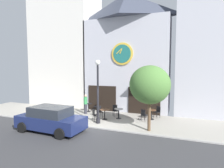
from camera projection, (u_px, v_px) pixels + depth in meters
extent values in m
cube|color=#9E998E|center=(103.00, 118.00, 14.79)|extent=(25.87, 5.02, 0.05)
cube|color=#38383A|center=(55.00, 148.00, 9.29)|extent=(25.87, 6.83, 0.05)
cube|color=#A8A5A0|center=(88.00, 127.00, 12.47)|extent=(25.87, 0.12, 0.08)
cube|color=#B2B2BC|center=(126.00, 65.00, 17.55)|extent=(7.86, 2.26, 8.40)
pyramid|color=#383D4C|center=(126.00, 6.00, 17.10)|extent=(7.07, 3.16, 2.37)
cylinder|color=gold|center=(122.00, 54.00, 16.36)|extent=(1.94, 0.10, 1.94)
cylinder|color=#1E6660|center=(122.00, 54.00, 16.31)|extent=(1.59, 0.04, 1.59)
cube|color=gold|center=(121.00, 51.00, 16.29)|extent=(0.24, 0.03, 0.42)
cube|color=gold|center=(119.00, 51.00, 16.34)|extent=(0.54, 0.03, 0.50)
cube|color=black|center=(102.00, 98.00, 17.43)|extent=(2.75, 0.10, 2.30)
cube|color=black|center=(144.00, 101.00, 16.00)|extent=(2.75, 0.10, 2.30)
cube|color=#B23333|center=(146.00, 86.00, 15.52)|extent=(2.51, 0.90, 0.12)
cube|color=silver|center=(66.00, 46.00, 20.85)|extent=(6.99, 4.07, 12.83)
cube|color=#B2B2BC|center=(210.00, 27.00, 15.14)|extent=(5.10, 3.07, 14.46)
cylinder|color=black|center=(98.00, 121.00, 13.40)|extent=(0.32, 0.32, 0.36)
cylinder|color=black|center=(98.00, 94.00, 13.24)|extent=(0.14, 0.14, 4.14)
sphere|color=white|center=(98.00, 62.00, 13.06)|extent=(0.36, 0.36, 0.36)
cylinder|color=brown|center=(149.00, 115.00, 11.72)|extent=(0.20, 0.20, 2.02)
ellipsoid|color=#4C7A38|center=(150.00, 85.00, 11.56)|extent=(2.53, 2.28, 2.40)
cylinder|color=black|center=(88.00, 108.00, 17.02)|extent=(0.07, 0.07, 0.73)
cylinder|color=black|center=(88.00, 111.00, 17.05)|extent=(0.40, 0.40, 0.03)
cylinder|color=black|center=(88.00, 104.00, 16.99)|extent=(0.67, 0.67, 0.03)
cylinder|color=black|center=(105.00, 115.00, 14.38)|extent=(0.07, 0.07, 0.75)
cylinder|color=black|center=(105.00, 119.00, 14.41)|extent=(0.40, 0.40, 0.03)
cylinder|color=brown|center=(105.00, 110.00, 14.35)|extent=(0.76, 0.76, 0.03)
cylinder|color=black|center=(119.00, 114.00, 14.63)|extent=(0.07, 0.07, 0.76)
cylinder|color=black|center=(119.00, 118.00, 14.66)|extent=(0.40, 0.40, 0.03)
cylinder|color=gray|center=(119.00, 109.00, 14.60)|extent=(0.70, 0.70, 0.03)
cylinder|color=black|center=(151.00, 115.00, 14.39)|extent=(0.07, 0.07, 0.73)
cylinder|color=black|center=(151.00, 119.00, 14.42)|extent=(0.40, 0.40, 0.03)
cylinder|color=brown|center=(151.00, 110.00, 14.36)|extent=(0.71, 0.71, 0.03)
cube|color=black|center=(100.00, 112.00, 14.97)|extent=(0.57, 0.57, 0.04)
cube|color=black|center=(99.00, 109.00, 15.11)|extent=(0.29, 0.30, 0.45)
cylinder|color=black|center=(98.00, 115.00, 14.76)|extent=(0.03, 0.03, 0.45)
cylinder|color=black|center=(102.00, 115.00, 14.90)|extent=(0.03, 0.03, 0.45)
cylinder|color=black|center=(97.00, 114.00, 15.07)|extent=(0.03, 0.03, 0.45)
cylinder|color=black|center=(101.00, 114.00, 15.21)|extent=(0.03, 0.03, 0.45)
cube|color=black|center=(157.00, 112.00, 14.87)|extent=(0.55, 0.55, 0.04)
cube|color=black|center=(158.00, 109.00, 14.95)|extent=(0.34, 0.24, 0.45)
cylinder|color=black|center=(154.00, 115.00, 14.93)|extent=(0.03, 0.03, 0.45)
cylinder|color=black|center=(157.00, 116.00, 14.65)|extent=(0.03, 0.03, 0.45)
cylinder|color=black|center=(157.00, 114.00, 15.12)|extent=(0.03, 0.03, 0.45)
cylinder|color=black|center=(160.00, 115.00, 14.84)|extent=(0.03, 0.03, 0.45)
cube|color=black|center=(116.00, 111.00, 15.33)|extent=(0.56, 0.56, 0.04)
cube|color=black|center=(115.00, 108.00, 15.49)|extent=(0.33, 0.25, 0.45)
cylinder|color=black|center=(114.00, 114.00, 15.15)|extent=(0.03, 0.03, 0.45)
cylinder|color=black|center=(118.00, 114.00, 15.23)|extent=(0.03, 0.03, 0.45)
cylinder|color=black|center=(113.00, 113.00, 15.47)|extent=(0.03, 0.03, 0.45)
cylinder|color=black|center=(117.00, 113.00, 15.56)|extent=(0.03, 0.03, 0.45)
cube|color=black|center=(145.00, 115.00, 13.90)|extent=(0.54, 0.54, 0.04)
cube|color=black|center=(143.00, 113.00, 13.77)|extent=(0.35, 0.22, 0.45)
cylinder|color=black|center=(148.00, 118.00, 13.90)|extent=(0.03, 0.03, 0.45)
cylinder|color=black|center=(144.00, 117.00, 14.16)|extent=(0.03, 0.03, 0.45)
cylinder|color=black|center=(145.00, 119.00, 13.68)|extent=(0.03, 0.03, 0.45)
cylinder|color=black|center=(141.00, 118.00, 13.95)|extent=(0.03, 0.03, 0.45)
cube|color=black|center=(96.00, 115.00, 13.97)|extent=(0.57, 0.57, 0.04)
cube|color=black|center=(94.00, 112.00, 13.88)|extent=(0.31, 0.29, 0.45)
cylinder|color=black|center=(99.00, 118.00, 13.91)|extent=(0.03, 0.03, 0.45)
cylinder|color=black|center=(97.00, 117.00, 14.22)|extent=(0.03, 0.03, 0.45)
cylinder|color=black|center=(95.00, 119.00, 13.77)|extent=(0.03, 0.03, 0.45)
cylinder|color=black|center=(93.00, 118.00, 14.07)|extent=(0.03, 0.03, 0.45)
cube|color=black|center=(96.00, 106.00, 17.12)|extent=(0.50, 0.50, 0.04)
cube|color=black|center=(98.00, 104.00, 17.08)|extent=(0.15, 0.38, 0.45)
cylinder|color=black|center=(95.00, 108.00, 17.32)|extent=(0.03, 0.03, 0.45)
cylinder|color=black|center=(94.00, 109.00, 16.98)|extent=(0.03, 0.03, 0.45)
cylinder|color=black|center=(98.00, 108.00, 17.29)|extent=(0.03, 0.03, 0.45)
cylinder|color=black|center=(98.00, 109.00, 16.95)|extent=(0.03, 0.03, 0.45)
cylinder|color=#2D2D38|center=(86.00, 109.00, 16.17)|extent=(0.33, 0.33, 0.85)
cylinder|color=#338C4C|center=(86.00, 101.00, 16.11)|extent=(0.41, 0.41, 0.60)
sphere|color=tan|center=(85.00, 96.00, 16.08)|extent=(0.22, 0.22, 0.22)
cube|color=navy|center=(51.00, 122.00, 11.68)|extent=(4.36, 1.95, 0.75)
cube|color=#262B33|center=(51.00, 111.00, 11.62)|extent=(2.46, 1.67, 0.60)
cylinder|color=black|center=(60.00, 134.00, 10.32)|extent=(0.65, 0.24, 0.64)
cylinder|color=black|center=(78.00, 125.00, 11.96)|extent=(0.65, 0.24, 0.64)
cylinder|color=black|center=(22.00, 127.00, 11.44)|extent=(0.65, 0.24, 0.64)
cylinder|color=black|center=(44.00, 120.00, 13.09)|extent=(0.65, 0.24, 0.64)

